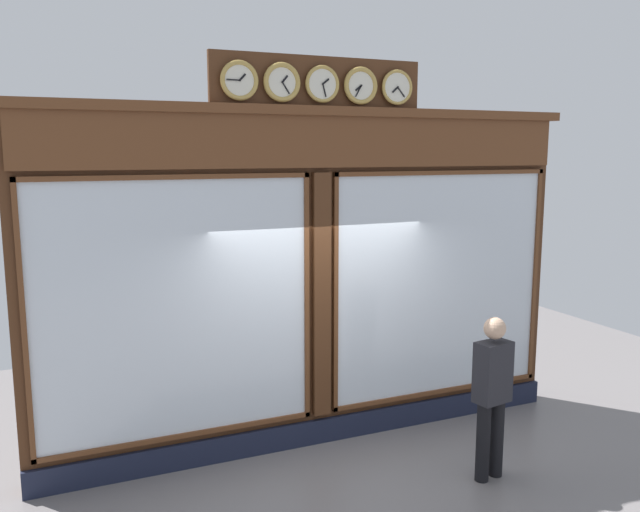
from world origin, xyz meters
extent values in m
cube|color=#4C2B16|center=(0.00, -0.15, 1.84)|extent=(6.27, 0.30, 3.68)
cube|color=#191E33|center=(0.00, 0.02, 0.14)|extent=(6.27, 0.08, 0.28)
cube|color=brown|center=(0.00, 0.04, 3.41)|extent=(6.14, 0.08, 0.55)
cube|color=brown|center=(0.00, 0.02, 3.73)|extent=(6.39, 0.20, 0.10)
cube|color=silver|center=(-1.59, 0.01, 1.72)|extent=(2.78, 0.02, 2.63)
cube|color=brown|center=(-1.59, 0.04, 3.06)|extent=(2.88, 0.04, 0.05)
cube|color=brown|center=(-1.59, 0.04, 0.37)|extent=(2.88, 0.04, 0.05)
cube|color=brown|center=(-3.01, 0.04, 1.72)|extent=(0.05, 0.04, 2.73)
cube|color=brown|center=(-0.18, 0.04, 1.72)|extent=(0.05, 0.04, 2.73)
cube|color=silver|center=(1.59, 0.01, 1.72)|extent=(2.78, 0.02, 2.63)
cube|color=brown|center=(1.59, 0.04, 3.06)|extent=(2.88, 0.04, 0.05)
cube|color=brown|center=(1.59, 0.04, 0.37)|extent=(2.88, 0.04, 0.05)
cube|color=brown|center=(3.01, 0.04, 1.72)|extent=(0.05, 0.04, 2.73)
cube|color=brown|center=(0.18, 0.04, 1.72)|extent=(0.05, 0.04, 2.73)
cube|color=#4C2B16|center=(0.00, 0.03, 1.72)|extent=(0.20, 0.10, 2.73)
cube|color=#4C2B16|center=(0.00, -0.02, 4.00)|extent=(2.39, 0.06, 0.59)
cylinder|color=silver|center=(-0.90, 0.06, 4.00)|extent=(0.32, 0.02, 0.32)
torus|color=#B79347|center=(-0.90, 0.06, 4.00)|extent=(0.38, 0.04, 0.38)
cube|color=black|center=(-0.87, 0.07, 3.97)|extent=(0.08, 0.01, 0.07)
cube|color=black|center=(-0.95, 0.07, 3.95)|extent=(0.10, 0.01, 0.11)
sphere|color=black|center=(-0.90, 0.08, 4.00)|extent=(0.02, 0.02, 0.02)
cylinder|color=silver|center=(-0.45, 0.06, 4.00)|extent=(0.32, 0.02, 0.32)
torus|color=#B79347|center=(-0.45, 0.06, 4.00)|extent=(0.40, 0.05, 0.40)
cube|color=black|center=(-0.42, 0.07, 3.98)|extent=(0.08, 0.01, 0.07)
cube|color=black|center=(-0.42, 0.07, 3.94)|extent=(0.08, 0.01, 0.12)
sphere|color=black|center=(-0.45, 0.08, 4.00)|extent=(0.02, 0.02, 0.02)
cylinder|color=silver|center=(0.00, 0.06, 4.00)|extent=(0.32, 0.02, 0.32)
torus|color=#B79347|center=(0.00, 0.06, 4.00)|extent=(0.39, 0.04, 0.39)
cube|color=black|center=(-0.03, 0.07, 4.03)|extent=(0.08, 0.01, 0.07)
cube|color=black|center=(-0.02, 0.07, 3.94)|extent=(0.05, 0.01, 0.13)
sphere|color=black|center=(0.00, 0.08, 4.00)|extent=(0.02, 0.02, 0.02)
cylinder|color=silver|center=(0.45, 0.06, 4.00)|extent=(0.32, 0.02, 0.32)
torus|color=#B79347|center=(0.45, 0.06, 4.00)|extent=(0.40, 0.05, 0.40)
cube|color=black|center=(0.42, 0.07, 4.04)|extent=(0.07, 0.01, 0.08)
cube|color=black|center=(0.41, 0.07, 3.95)|extent=(0.09, 0.01, 0.12)
sphere|color=black|center=(0.45, 0.08, 4.00)|extent=(0.02, 0.02, 0.02)
cylinder|color=silver|center=(0.90, 0.06, 4.00)|extent=(0.32, 0.02, 0.32)
torus|color=#B79347|center=(0.90, 0.06, 4.00)|extent=(0.40, 0.05, 0.40)
cube|color=black|center=(0.87, 0.07, 4.03)|extent=(0.07, 0.01, 0.07)
cube|color=black|center=(0.97, 0.07, 4.00)|extent=(0.14, 0.01, 0.01)
sphere|color=black|center=(0.90, 0.08, 4.00)|extent=(0.02, 0.02, 0.02)
cylinder|color=black|center=(-1.15, 1.48, 0.41)|extent=(0.14, 0.14, 0.82)
cylinder|color=black|center=(-1.34, 1.45, 0.41)|extent=(0.14, 0.14, 0.82)
cube|color=#232328|center=(-1.24, 1.47, 1.13)|extent=(0.39, 0.28, 0.62)
sphere|color=tan|center=(-1.24, 1.47, 1.58)|extent=(0.22, 0.22, 0.22)
camera|label=1|loc=(2.84, 6.49, 3.31)|focal=36.64mm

